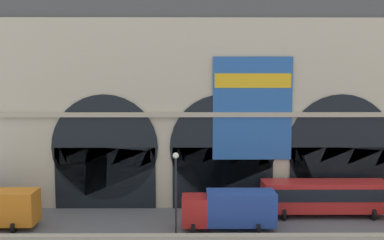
% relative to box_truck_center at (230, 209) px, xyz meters
% --- Properties ---
extents(ground_plane, '(200.00, 200.00, 0.00)m').
position_rel_box_truck_center_xyz_m(ground_plane, '(-0.14, 0.71, -1.70)').
color(ground_plane, slate).
extents(station_building, '(45.98, 4.92, 20.94)m').
position_rel_box_truck_center_xyz_m(station_building, '(-0.10, 7.96, 8.47)').
color(station_building, beige).
rests_on(station_building, ground).
extents(box_truck_center, '(7.50, 2.91, 3.12)m').
position_rel_box_truck_center_xyz_m(box_truck_center, '(0.00, 0.00, 0.00)').
color(box_truck_center, red).
rests_on(box_truck_center, ground).
extents(bus_mideast, '(11.00, 3.25, 3.10)m').
position_rel_box_truck_center_xyz_m(bus_mideast, '(8.73, 3.28, 0.08)').
color(bus_mideast, red).
rests_on(bus_mideast, ground).
extents(street_lamp_quayside, '(0.44, 0.44, 6.90)m').
position_rel_box_truck_center_xyz_m(street_lamp_quayside, '(-4.22, -3.49, 2.71)').
color(street_lamp_quayside, black).
rests_on(street_lamp_quayside, ground).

